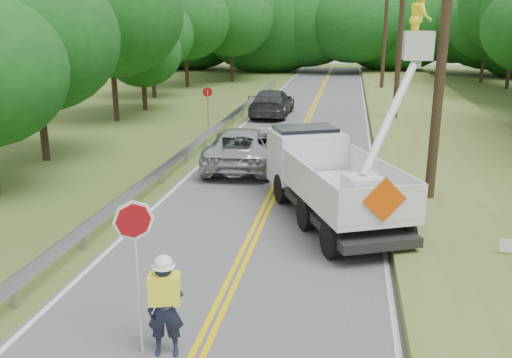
# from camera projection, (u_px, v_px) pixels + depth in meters

# --- Properties ---
(ground) EXTENTS (140.00, 140.00, 0.00)m
(ground) POSITION_uv_depth(u_px,v_px,m) (198.00, 356.00, 9.44)
(ground) COLOR #466026
(ground) RESTS_ON ground
(road) EXTENTS (7.20, 96.00, 0.03)m
(road) POSITION_uv_depth(u_px,v_px,m) (288.00, 161.00, 22.69)
(road) COLOR #515254
(road) RESTS_ON ground
(guardrail) EXTENTS (0.18, 48.00, 0.77)m
(guardrail) POSITION_uv_depth(u_px,v_px,m) (201.00, 140.00, 24.05)
(guardrail) COLOR #9FA0A7
(guardrail) RESTS_ON ground
(utility_poles) EXTENTS (1.60, 43.30, 10.00)m
(utility_poles) POSITION_uv_depth(u_px,v_px,m) (414.00, 30.00, 23.26)
(utility_poles) COLOR black
(utility_poles) RESTS_ON ground
(tall_grass_verge) EXTENTS (7.00, 96.00, 0.30)m
(tall_grass_verge) POSITION_uv_depth(u_px,v_px,m) (467.00, 165.00, 21.49)
(tall_grass_verge) COLOR #516C28
(tall_grass_verge) RESTS_ON ground
(treeline_left) EXTENTS (10.85, 56.08, 10.37)m
(treeline_left) POSITION_uv_depth(u_px,v_px,m) (164.00, 21.00, 37.39)
(treeline_left) COLOR #332319
(treeline_left) RESTS_ON ground
(treeline_horizon) EXTENTS (58.43, 15.83, 12.70)m
(treeline_horizon) POSITION_uv_depth(u_px,v_px,m) (343.00, 23.00, 60.85)
(treeline_horizon) COLOR #134817
(treeline_horizon) RESTS_ON ground
(flagger) EXTENTS (1.09, 0.53, 2.81)m
(flagger) POSITION_uv_depth(u_px,v_px,m) (164.00, 302.00, 9.22)
(flagger) COLOR #191E33
(flagger) RESTS_ON road
(bucket_truck) EXTENTS (4.98, 6.90, 6.51)m
(bucket_truck) POSITION_uv_depth(u_px,v_px,m) (329.00, 163.00, 16.39)
(bucket_truck) COLOR black
(bucket_truck) RESTS_ON road
(suv_silver) EXTENTS (3.01, 5.80, 1.56)m
(suv_silver) POSITION_uv_depth(u_px,v_px,m) (242.00, 147.00, 21.58)
(suv_silver) COLOR #ADAFB4
(suv_silver) RESTS_ON road
(suv_darkgrey) EXTENTS (2.35, 5.55, 1.60)m
(suv_darkgrey) POSITION_uv_depth(u_px,v_px,m) (272.00, 103.00, 33.23)
(suv_darkgrey) COLOR #35363C
(suv_darkgrey) RESTS_ON road
(stop_sign_permanent) EXTENTS (0.51, 0.12, 2.40)m
(stop_sign_permanent) POSITION_uv_depth(u_px,v_px,m) (208.00, 103.00, 27.79)
(stop_sign_permanent) COLOR #9FA0A7
(stop_sign_permanent) RESTS_ON ground
(yard_sign) EXTENTS (0.47, 0.03, 0.67)m
(yard_sign) POSITION_uv_depth(u_px,v_px,m) (510.00, 247.00, 12.81)
(yard_sign) COLOR white
(yard_sign) RESTS_ON ground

